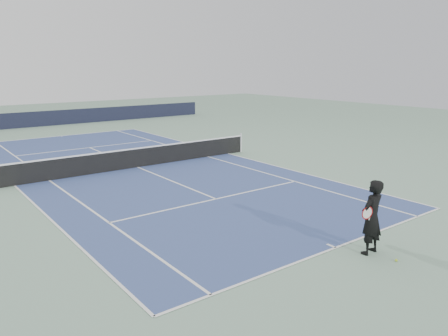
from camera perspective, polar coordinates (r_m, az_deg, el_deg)
ground at (r=21.37m, az=-11.20°, el=0.07°), size 80.00×80.00×0.00m
court_surface at (r=21.37m, az=-11.20°, el=0.09°), size 10.97×23.77×0.01m
tennis_net at (r=21.26m, az=-11.26°, el=1.39°), size 12.90×0.10×1.07m
windscreen_far at (r=37.99m, az=-23.26°, el=5.89°), size 30.00×0.25×1.20m
tennis_player at (r=11.89m, az=18.72°, el=-6.11°), size 0.84×0.59×1.98m
tennis_ball at (r=11.97m, az=21.58°, el=-11.14°), size 0.07×0.07×0.07m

